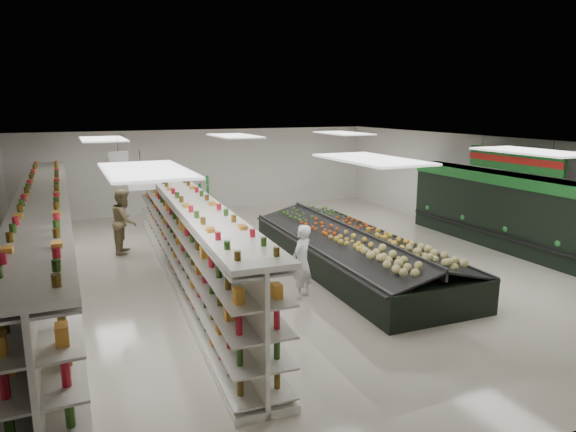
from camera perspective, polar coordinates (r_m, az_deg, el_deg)
name	(u,v)px	position (r m, az deg, el deg)	size (l,w,h in m)	color
floor	(284,265)	(13.59, -0.43, -5.44)	(16.00, 16.00, 0.00)	beige
ceiling	(284,143)	(12.99, -0.45, 8.14)	(14.00, 16.00, 0.02)	white
wall_back	(204,170)	(20.70, -9.30, 5.05)	(14.00, 0.02, 3.20)	silver
wall_front	(553,324)	(6.92, 27.38, -10.59)	(14.00, 0.02, 3.20)	silver
wall_right	(490,188)	(17.18, 21.55, 2.91)	(0.02, 16.00, 3.20)	silver
produce_wall_case	(517,209)	(15.89, 24.07, 0.69)	(0.93, 8.00, 2.20)	black
aisle_sign_near	(141,179)	(10.08, -15.99, 3.92)	(0.52, 0.06, 0.75)	white
aisle_sign_far	(118,159)	(14.02, -18.32, 5.99)	(0.52, 0.06, 0.75)	white
hortifruti_banner	(514,160)	(15.48, 23.80, 5.72)	(0.12, 3.20, 0.95)	#1C6C26
gondola_left	(48,252)	(12.12, -25.15, -3.61)	(1.01, 13.33, 2.31)	white
gondola_center	(185,239)	(12.54, -11.33, -2.52)	(1.56, 12.41, 2.15)	white
produce_island	(352,250)	(13.20, 7.17, -3.80)	(2.93, 7.48, 1.10)	black
soda_endcap	(195,199)	(19.48, -10.27, 1.85)	(1.28, 1.06, 1.41)	red
shopper_main	(302,262)	(11.10, 1.54, -5.11)	(0.60, 0.39, 1.64)	white
shopper_background	(124,221)	(15.22, -17.72, -0.53)	(0.89, 0.55, 1.84)	tan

